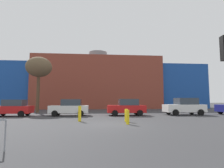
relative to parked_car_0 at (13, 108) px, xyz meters
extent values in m
plane|color=#38383A|center=(9.62, -7.08, -0.85)|extent=(200.00, 200.00, 0.00)
cube|color=brown|center=(8.96, 19.83, 4.29)|extent=(25.00, 12.39, 10.28)
cube|color=#19479E|center=(-8.35, 19.83, 3.63)|extent=(9.64, 11.15, 8.96)
cube|color=#19479E|center=(26.28, 19.83, 3.63)|extent=(9.64, 11.15, 8.96)
cylinder|color=slate|center=(8.96, 19.83, 10.43)|extent=(4.00, 4.00, 2.00)
cube|color=red|center=(-0.06, 0.00, -0.17)|extent=(3.95, 1.69, 0.75)
cube|color=#333D47|center=(0.17, 0.00, 0.53)|extent=(1.97, 1.50, 0.66)
cylinder|color=black|center=(-1.33, 0.87, -0.55)|extent=(0.60, 0.21, 0.60)
cylinder|color=black|center=(1.21, -0.87, -0.55)|extent=(0.60, 0.21, 0.60)
cylinder|color=black|center=(1.21, 0.87, -0.55)|extent=(0.60, 0.21, 0.60)
cube|color=white|center=(5.77, 0.00, -0.16)|extent=(4.04, 1.73, 0.77)
cube|color=#333D47|center=(6.01, 0.00, 0.56)|extent=(2.02, 1.54, 0.67)
cylinder|color=black|center=(4.47, -0.89, -0.54)|extent=(0.62, 0.21, 0.62)
cylinder|color=black|center=(4.47, 0.89, -0.54)|extent=(0.62, 0.21, 0.62)
cylinder|color=black|center=(7.07, -0.89, -0.54)|extent=(0.62, 0.21, 0.62)
cylinder|color=black|center=(7.07, 0.89, -0.54)|extent=(0.62, 0.21, 0.62)
cube|color=red|center=(11.91, 0.00, -0.15)|extent=(4.11, 1.76, 0.78)
cube|color=#333D47|center=(12.16, 0.00, 0.59)|extent=(2.05, 1.56, 0.68)
cylinder|color=black|center=(10.59, -0.90, -0.54)|extent=(0.63, 0.22, 0.63)
cylinder|color=black|center=(10.59, 0.90, -0.54)|extent=(0.63, 0.22, 0.63)
cylinder|color=black|center=(13.23, -0.90, -0.54)|extent=(0.63, 0.22, 0.63)
cylinder|color=black|center=(13.23, 0.90, -0.54)|extent=(0.63, 0.22, 0.63)
cube|color=white|center=(18.50, 0.00, -0.10)|extent=(4.38, 1.88, 0.83)
cube|color=#333D47|center=(18.76, 0.00, 0.68)|extent=(2.19, 1.67, 0.73)
cylinder|color=black|center=(17.10, -0.96, -0.52)|extent=(0.67, 0.23, 0.67)
cylinder|color=black|center=(17.10, 0.96, -0.52)|extent=(0.67, 0.23, 0.67)
cylinder|color=black|center=(19.91, -0.96, -0.52)|extent=(0.67, 0.23, 0.67)
cylinder|color=black|center=(19.91, 0.96, -0.52)|extent=(0.67, 0.23, 0.67)
cylinder|color=black|center=(23.51, 0.93, -0.53)|extent=(0.65, 0.22, 0.65)
cylinder|color=brown|center=(0.81, 5.34, 1.76)|extent=(0.41, 0.41, 5.23)
ellipsoid|color=brown|center=(0.81, 5.34, 5.32)|extent=(3.43, 3.43, 2.74)
cylinder|color=yellow|center=(10.80, -7.29, -0.36)|extent=(0.24, 0.24, 0.98)
cylinder|color=yellow|center=(10.94, -5.85, -0.36)|extent=(0.24, 0.24, 0.97)
cylinder|color=yellow|center=(7.36, -5.26, -0.25)|extent=(0.24, 0.24, 1.19)
cylinder|color=gray|center=(5.70, -13.34, -0.35)|extent=(0.05, 0.05, 1.00)
camera|label=1|loc=(8.65, -19.57, 0.79)|focal=28.75mm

